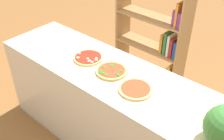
{
  "coord_description": "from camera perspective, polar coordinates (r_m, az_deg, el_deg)",
  "views": [
    {
      "loc": [
        1.22,
        -1.41,
        2.24
      ],
      "look_at": [
        0.0,
        0.0,
        0.94
      ],
      "focal_mm": 42.53,
      "sensor_mm": 36.0,
      "label": 1
    }
  ],
  "objects": [
    {
      "name": "pizza_plain_2",
      "position": [
        2.09,
        5.08,
        -4.1
      ],
      "size": [
        0.27,
        0.27,
        0.02
      ],
      "color": "#DBB26B",
      "rests_on": "parchment_paper"
    },
    {
      "name": "pizza_spinach_1",
      "position": [
        2.27,
        -0.11,
        -0.19
      ],
      "size": [
        0.27,
        0.27,
        0.03
      ],
      "color": "tan",
      "rests_on": "parchment_paper"
    },
    {
      "name": "parchment_paper",
      "position": [
        2.28,
        0.0,
        -0.39
      ],
      "size": [
        2.03,
        0.46,
        0.0
      ],
      "primitive_type": "cube",
      "color": "beige",
      "rests_on": "counter"
    },
    {
      "name": "bookshelf",
      "position": [
        3.08,
        9.63,
        3.24
      ],
      "size": [
        0.83,
        0.28,
        1.43
      ],
      "color": "#A87A47",
      "rests_on": "ground_plane"
    },
    {
      "name": "pizza_mushroom_0",
      "position": [
        2.46,
        -5.14,
        2.64
      ],
      "size": [
        0.27,
        0.27,
        0.03
      ],
      "color": "#DBB26B",
      "rests_on": "parchment_paper"
    },
    {
      "name": "counter",
      "position": [
        2.58,
        0.0,
        -8.76
      ],
      "size": [
        2.39,
        0.67,
        0.92
      ],
      "primitive_type": "cube",
      "color": "beige",
      "rests_on": "ground_plane"
    }
  ]
}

